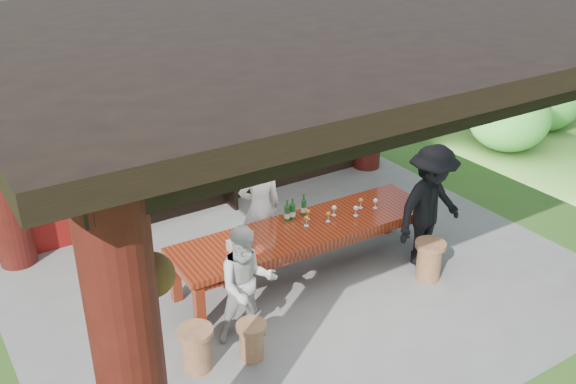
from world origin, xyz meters
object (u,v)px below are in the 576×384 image
wine_shelf (163,164)px  guest_woman (247,285)px  tasting_table (305,234)px  stool_near_left (252,340)px  host (260,208)px  stool_near_right (429,259)px  stool_far_left (196,348)px  napkin_basket (239,246)px  guest_man (430,207)px

wine_shelf → guest_woman: wine_shelf is taller
tasting_table → stool_near_left: (-1.45, -1.08, -0.39)m
tasting_table → host: 0.77m
stool_near_right → host: 2.39m
wine_shelf → stool_near_left: (-0.45, -3.45, -0.79)m
stool_far_left → guest_woman: guest_woman is taller
host → stool_near_left: bearing=70.5°
stool_near_right → stool_far_left: size_ratio=1.05×
wine_shelf → tasting_table: (1.00, -2.37, -0.40)m
tasting_table → napkin_basket: 1.05m
guest_woman → guest_man: guest_man is taller
host → guest_man: bearing=157.6°
wine_shelf → stool_near_left: bearing=-97.5°
wine_shelf → guest_man: bearing=-49.8°
stool_near_left → stool_near_right: bearing=2.5°
wine_shelf → stool_near_left: 3.57m
stool_far_left → host: host is taller
stool_near_right → guest_man: guest_man is taller
stool_near_right → host: size_ratio=0.34×
host → stool_near_right: bearing=149.0°
wine_shelf → guest_man: size_ratio=1.31×
stool_near_left → stool_near_right: (2.82, 0.12, 0.05)m
stool_near_right → host: bearing=135.2°
guest_man → wine_shelf: bearing=124.0°
wine_shelf → stool_near_left: wine_shelf is taller
napkin_basket → tasting_table: bearing=2.8°
tasting_table → stool_far_left: (-2.05, -0.90, -0.36)m
wine_shelf → host: bearing=-67.2°
tasting_table → guest_woman: size_ratio=2.54×
tasting_table → guest_woman: 1.50m
wine_shelf → tasting_table: 2.61m
stool_near_left → guest_woman: 0.62m
host → stool_far_left: bearing=56.0°
tasting_table → host: (-0.29, 0.69, 0.18)m
stool_far_left → guest_woman: 0.89m
wine_shelf → stool_near_right: size_ratio=4.26×
tasting_table → stool_near_right: tasting_table is taller
guest_woman → tasting_table: bearing=44.1°
host → napkin_basket: bearing=58.7°
stool_near_left → guest_man: 3.12m
stool_near_left → guest_man: bearing=7.5°
stool_near_left → guest_woman: size_ratio=0.31×
stool_near_right → napkin_basket: bearing=159.3°
host → guest_woman: 1.75m
wine_shelf → guest_woman: 3.14m
guest_woman → guest_man: bearing=15.8°
wine_shelf → tasting_table: size_ratio=0.63×
tasting_table → napkin_basket: bearing=-177.2°
wine_shelf → guest_woman: bearing=-95.5°
tasting_table → guest_man: size_ratio=2.08×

